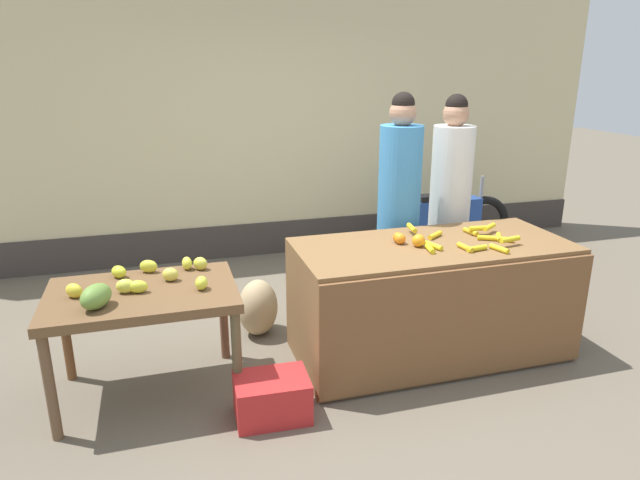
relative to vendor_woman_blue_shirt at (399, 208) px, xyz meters
The scene contains 12 objects.
ground_plane 1.27m from the vendor_woman_blue_shirt, 129.23° to the right, with size 24.00×24.00×0.00m, color #665B4C.
market_wall_back 2.08m from the vendor_woman_blue_shirt, 105.79° to the left, with size 7.40×0.23×2.85m.
fruit_stall_counter 0.86m from the vendor_woman_blue_shirt, 92.81° to the right, with size 1.93×0.88×0.84m.
side_table_wooden 2.13m from the vendor_woman_blue_shirt, 161.33° to the right, with size 1.14×0.76×0.72m.
banana_bunch_pile 0.76m from the vendor_woman_blue_shirt, 72.20° to the right, with size 0.71×0.68×0.07m.
orange_pile 0.69m from the vendor_woman_blue_shirt, 108.46° to the right, with size 0.18×0.21×0.09m.
mango_papaya_pile 2.18m from the vendor_woman_blue_shirt, 161.60° to the right, with size 0.88×0.68×0.14m.
vendor_woman_blue_shirt is the anchor object (origin of this frame).
vendor_woman_white_shirt 0.50m from the vendor_woman_blue_shirt, ahead, with size 0.34×0.34×1.81m.
parked_motorcycle 1.70m from the vendor_woman_blue_shirt, 47.73° to the left, with size 1.60×0.18×0.88m.
produce_crate 1.90m from the vendor_woman_blue_shirt, 138.61° to the right, with size 0.44×0.32×0.26m, color red.
produce_sack 1.37m from the vendor_woman_blue_shirt, behind, with size 0.36×0.30×0.44m, color tan.
Camera 1 is at (-1.29, -3.35, 2.05)m, focal length 31.53 mm.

